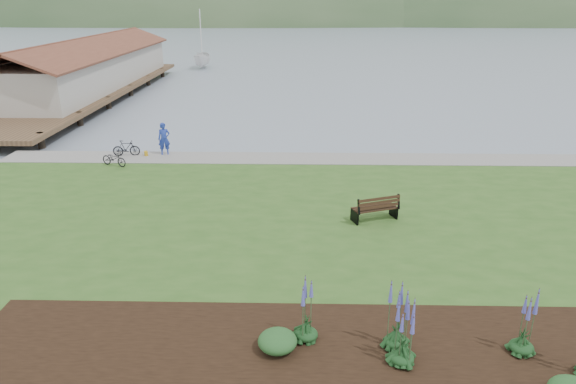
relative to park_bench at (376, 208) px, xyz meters
The scene contains 17 objects.
ground 3.23m from the park_bench, 151.16° to the left, with size 600.00×600.00×0.00m, color gray.
lawn 2.85m from the park_bench, 169.19° to the right, with size 34.00×20.00×0.40m, color #2F571E.
shoreline_path 8.83m from the park_bench, 107.83° to the left, with size 34.00×2.20×0.03m, color gray.
garden_bed 8.34m from the park_bench, 87.91° to the right, with size 24.00×4.40×0.04m, color black.
far_hillside 172.36m from the park_bench, 84.24° to the left, with size 580.00×80.00×38.00m, color #395832, non-canonical shape.
pier_pavilion 36.87m from the park_bench, 128.04° to the left, with size 8.00×36.00×5.40m.
park_bench is the anchor object (origin of this frame).
person 14.05m from the park_bench, 140.21° to the left, with size 0.79×0.54×2.17m, color #22389E.
bicycle_a 14.70m from the park_bench, 152.12° to the left, with size 1.55×0.54×0.81m, color black.
bicycle_b 15.56m from the park_bench, 146.07° to the left, with size 1.51×0.44×0.91m, color black.
sailboat 51.67m from the park_bench, 107.86° to the left, with size 8.89×9.05×23.44m, color silver.
pannier 14.67m from the park_bench, 143.67° to the left, with size 0.17×0.27×0.29m, color #C19316.
echium_0 8.68m from the park_bench, 93.56° to the right, with size 0.62×0.62×1.96m.
echium_1 8.58m from the park_bench, 72.53° to the right, with size 0.62×0.62×2.02m.
echium_4 8.31m from the park_bench, 110.31° to the right, with size 0.62×0.62×2.21m.
echium_5 8.06m from the park_bench, 94.11° to the right, with size 0.62×0.62×2.14m.
shrub_0 9.00m from the park_bench, 113.76° to the right, with size 1.01×1.01×0.51m, color #1E4C21.
Camera 1 is at (-0.41, -20.54, 8.93)m, focal length 32.00 mm.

